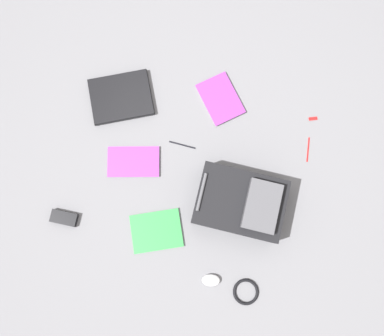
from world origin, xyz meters
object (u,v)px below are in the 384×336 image
at_px(laptop, 121,97).
at_px(pen_blue, 308,150).
at_px(pen_black, 182,145).
at_px(usb_stick, 313,119).
at_px(cable_coil, 246,292).
at_px(book_comic, 156,231).
at_px(book_blue, 133,162).
at_px(computer_mouse, 211,280).
at_px(power_brick, 64,218).
at_px(backpack, 241,203).
at_px(book_manual, 220,99).

xyz_separation_m(laptop, pen_blue, (0.01, -1.05, -0.01)).
height_order(pen_black, usb_stick, same).
bearing_deg(cable_coil, book_comic, 72.93).
height_order(book_blue, pen_blue, book_blue).
bearing_deg(book_blue, computer_mouse, -129.63).
bearing_deg(book_comic, cable_coil, -107.07).
relative_size(cable_coil, pen_black, 0.91).
xyz_separation_m(book_blue, pen_black, (0.17, -0.22, -0.00)).
relative_size(computer_mouse, power_brick, 0.68).
bearing_deg(cable_coil, backpack, 20.06).
relative_size(backpack, book_manual, 1.44).
distance_m(laptop, pen_blue, 1.05).
xyz_separation_m(book_comic, usb_stick, (0.82, -0.64, -0.00)).
distance_m(computer_mouse, cable_coil, 0.19).
height_order(laptop, computer_mouse, computer_mouse).
bearing_deg(usb_stick, power_brick, 128.70).
bearing_deg(laptop, usb_stick, -79.70).
height_order(backpack, pen_blue, backpack).
height_order(book_manual, book_comic, book_manual).
xyz_separation_m(book_blue, cable_coil, (-0.48, -0.76, -0.00)).
relative_size(book_manual, book_blue, 1.01).
height_order(backpack, laptop, backpack).
distance_m(power_brick, usb_stick, 1.43).
bearing_deg(book_blue, pen_black, -53.45).
bearing_deg(backpack, book_comic, 124.63).
xyz_separation_m(pen_black, usb_stick, (0.34, -0.64, -0.00)).
bearing_deg(cable_coil, computer_mouse, 88.40).
distance_m(book_comic, usb_stick, 1.04).
relative_size(book_comic, pen_blue, 2.38).
xyz_separation_m(laptop, cable_coil, (-0.80, -0.93, -0.01)).
bearing_deg(cable_coil, book_manual, 23.37).
bearing_deg(power_brick, cable_coil, -95.02).
bearing_deg(pen_black, backpack, -120.07).
bearing_deg(pen_black, book_comic, -179.50).
relative_size(book_manual, usb_stick, 6.74).
distance_m(power_brick, pen_blue, 1.35).
relative_size(book_blue, pen_blue, 2.32).
relative_size(book_manual, pen_blue, 2.33).
bearing_deg(computer_mouse, usb_stick, -31.81).
bearing_deg(computer_mouse, book_blue, 35.34).
height_order(book_manual, cable_coil, book_manual).
bearing_deg(book_comic, pen_black, 0.50).
relative_size(backpack, cable_coil, 3.42).
height_order(pen_black, pen_blue, same).
height_order(book_blue, pen_black, book_blue).
distance_m(computer_mouse, pen_black, 0.72).
xyz_separation_m(laptop, usb_stick, (0.19, -1.04, -0.01)).
bearing_deg(power_brick, usb_stick, -51.30).
distance_m(computer_mouse, usb_stick, 1.02).
xyz_separation_m(book_manual, book_blue, (-0.47, 0.35, -0.00)).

